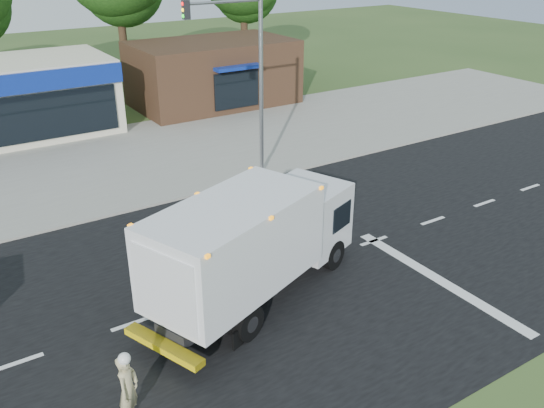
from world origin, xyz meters
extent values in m
plane|color=#385123|center=(0.00, 0.00, 0.00)|extent=(120.00, 120.00, 0.00)
cube|color=black|center=(0.00, 0.00, 0.00)|extent=(60.00, 14.00, 0.02)
cube|color=gray|center=(0.00, 8.20, 0.06)|extent=(60.00, 2.40, 0.12)
cube|color=gray|center=(0.00, 14.00, 0.01)|extent=(60.00, 9.00, 0.02)
cube|color=silver|center=(-9.00, 0.00, 0.02)|extent=(1.20, 0.15, 0.01)
cube|color=silver|center=(-6.00, 0.00, 0.02)|extent=(1.20, 0.15, 0.01)
cube|color=silver|center=(-3.00, 0.00, 0.02)|extent=(1.20, 0.15, 0.01)
cube|color=silver|center=(0.00, 0.00, 0.02)|extent=(1.20, 0.15, 0.01)
cube|color=silver|center=(3.00, 0.00, 0.02)|extent=(1.20, 0.15, 0.01)
cube|color=silver|center=(6.00, 0.00, 0.02)|extent=(1.20, 0.15, 0.01)
cube|color=silver|center=(9.00, 0.00, 0.02)|extent=(1.20, 0.15, 0.01)
cube|color=silver|center=(12.00, 0.00, 0.02)|extent=(1.20, 0.15, 0.01)
cube|color=silver|center=(3.00, -3.00, 0.02)|extent=(0.40, 7.00, 0.01)
cube|color=black|center=(-3.25, -1.06, 0.73)|extent=(5.25, 2.85, 0.37)
cube|color=silver|center=(0.21, 0.28, 1.62)|extent=(2.76, 2.85, 2.19)
cube|color=black|center=(1.14, 0.63, 1.83)|extent=(0.86, 1.91, 0.94)
cube|color=white|center=(-3.25, -1.06, 2.19)|extent=(5.78, 4.22, 2.46)
cube|color=silver|center=(-5.71, -2.01, 2.14)|extent=(0.81, 1.97, 1.99)
cube|color=yellow|center=(-5.88, -2.07, 0.57)|extent=(1.24, 2.47, 0.19)
cube|color=orange|center=(-3.25, -1.06, 3.40)|extent=(5.60, 4.18, 0.08)
cylinder|color=black|center=(-0.10, 1.22, 0.50)|extent=(1.05, 0.65, 1.00)
cylinder|color=black|center=(0.62, -0.63, 0.50)|extent=(1.05, 0.65, 1.00)
cylinder|color=black|center=(-4.31, -0.35, 0.50)|extent=(1.05, 0.65, 1.00)
cylinder|color=black|center=(-3.56, -2.30, 0.50)|extent=(1.05, 0.65, 1.00)
imported|color=tan|center=(-7.24, -3.39, 0.87)|extent=(0.75, 0.74, 1.74)
sphere|color=white|center=(-7.24, -3.39, 1.71)|extent=(0.28, 0.28, 0.28)
cube|color=#382316|center=(7.00, 20.00, 2.00)|extent=(10.00, 6.00, 4.00)
cube|color=navy|center=(7.00, 16.90, 2.90)|extent=(3.00, 1.20, 0.20)
cube|color=black|center=(7.00, 16.95, 1.50)|extent=(3.00, 0.12, 2.20)
cylinder|color=gray|center=(3.00, 7.60, 4.00)|extent=(0.18, 0.18, 8.00)
cylinder|color=gray|center=(1.30, 7.60, 7.60)|extent=(3.40, 0.12, 0.12)
cube|color=black|center=(-0.30, 7.60, 7.40)|extent=(0.25, 0.25, 0.70)
cylinder|color=#332114|center=(4.00, 28.00, 3.92)|extent=(0.56, 0.56, 7.84)
cylinder|color=#332114|center=(14.00, 28.00, 3.50)|extent=(0.56, 0.56, 7.00)
camera|label=1|loc=(-9.84, -13.26, 9.83)|focal=38.00mm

